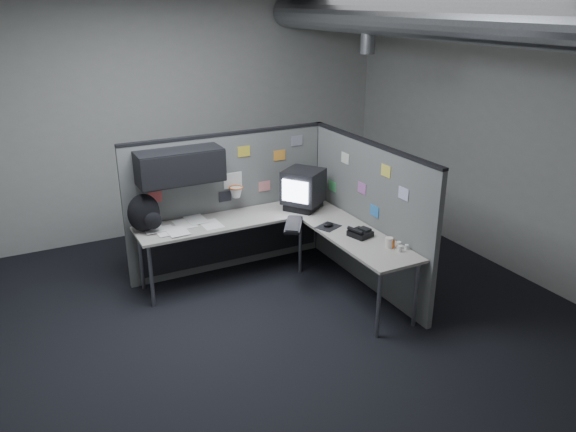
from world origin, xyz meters
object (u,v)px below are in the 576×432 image
desk (270,232)px  keyboard (293,225)px  monitor (303,189)px  phone (360,233)px  backpack (145,214)px

desk → keyboard: bearing=-52.3°
desk → monitor: monitor is taller
desk → phone: bearing=-50.0°
desk → keyboard: 0.32m
keyboard → monitor: bearing=38.7°
monitor → phone: 1.02m
keyboard → phone: (0.48, -0.55, 0.02)m
monitor → backpack: monitor is taller
desk → keyboard: keyboard is taller
keyboard → backpack: size_ratio=1.18×
monitor → keyboard: monitor is taller
desk → backpack: 1.36m
monitor → phone: (0.12, -1.00, -0.20)m
desk → backpack: backpack is taller
desk → backpack: bearing=164.4°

